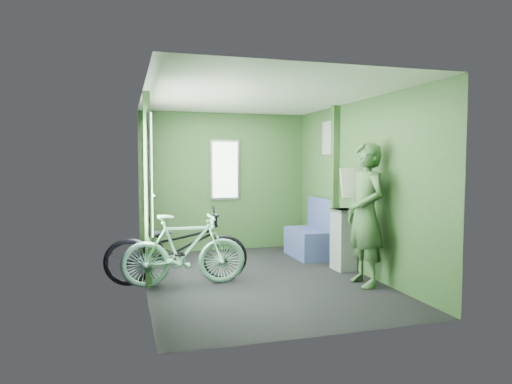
{
  "coord_description": "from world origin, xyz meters",
  "views": [
    {
      "loc": [
        -1.62,
        -5.49,
        1.49
      ],
      "look_at": [
        0.0,
        0.1,
        1.1
      ],
      "focal_mm": 32.0,
      "sensor_mm": 36.0,
      "label": 1
    }
  ],
  "objects_px": {
    "bicycle_black": "(178,284)",
    "bench_seat": "(309,240)",
    "bicycle_mint": "(185,287)",
    "waste_box": "(343,240)",
    "passenger": "(365,214)"
  },
  "relations": [
    {
      "from": "passenger",
      "to": "waste_box",
      "type": "xyz_separation_m",
      "value": [
        0.11,
        0.77,
        -0.44
      ]
    },
    {
      "from": "passenger",
      "to": "bench_seat",
      "type": "height_order",
      "value": "passenger"
    },
    {
      "from": "bicycle_mint",
      "to": "bench_seat",
      "type": "xyz_separation_m",
      "value": [
        2.1,
        1.17,
        0.27
      ]
    },
    {
      "from": "bicycle_black",
      "to": "waste_box",
      "type": "distance_m",
      "value": 2.32
    },
    {
      "from": "bicycle_black",
      "to": "bicycle_mint",
      "type": "relative_size",
      "value": 1.17
    },
    {
      "from": "passenger",
      "to": "waste_box",
      "type": "distance_m",
      "value": 0.9
    },
    {
      "from": "bicycle_mint",
      "to": "waste_box",
      "type": "height_order",
      "value": "waste_box"
    },
    {
      "from": "bicycle_mint",
      "to": "passenger",
      "type": "bearing_deg",
      "value": -101.23
    },
    {
      "from": "bicycle_black",
      "to": "bench_seat",
      "type": "height_order",
      "value": "bench_seat"
    },
    {
      "from": "bicycle_mint",
      "to": "waste_box",
      "type": "bearing_deg",
      "value": -80.77
    },
    {
      "from": "bicycle_black",
      "to": "waste_box",
      "type": "relative_size",
      "value": 2.06
    },
    {
      "from": "bicycle_black",
      "to": "bicycle_mint",
      "type": "distance_m",
      "value": 0.17
    },
    {
      "from": "passenger",
      "to": "bicycle_black",
      "type": "bearing_deg",
      "value": -110.02
    },
    {
      "from": "bicycle_black",
      "to": "bicycle_mint",
      "type": "height_order",
      "value": "bicycle_black"
    },
    {
      "from": "bicycle_black",
      "to": "bicycle_mint",
      "type": "bearing_deg",
      "value": -151.92
    }
  ]
}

